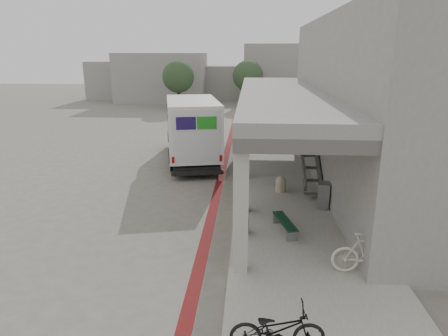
# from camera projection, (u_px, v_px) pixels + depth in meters

# --- Properties ---
(ground) EXTENTS (120.00, 120.00, 0.00)m
(ground) POSITION_uv_depth(u_px,v_px,m) (182.00, 218.00, 13.89)
(ground) COLOR #655E56
(ground) RESTS_ON ground
(bike_lane_stripe) EXTENTS (0.35, 40.00, 0.01)m
(bike_lane_stripe) POSITION_uv_depth(u_px,v_px,m) (216.00, 198.00, 15.74)
(bike_lane_stripe) COLOR #5D1212
(bike_lane_stripe) RESTS_ON ground
(sidewalk) EXTENTS (4.40, 28.00, 0.12)m
(sidewalk) POSITION_uv_depth(u_px,v_px,m) (298.00, 219.00, 13.62)
(sidewalk) COLOR gray
(sidewalk) RESTS_ON ground
(transit_building) EXTENTS (7.60, 17.00, 7.00)m
(transit_building) POSITION_uv_depth(u_px,v_px,m) (358.00, 105.00, 16.83)
(transit_building) COLOR gray
(transit_building) RESTS_ON ground
(distant_backdrop) EXTENTS (28.00, 10.00, 6.50)m
(distant_backdrop) POSITION_uv_depth(u_px,v_px,m) (208.00, 77.00, 47.71)
(distant_backdrop) COLOR gray
(distant_backdrop) RESTS_ON ground
(tree_left) EXTENTS (3.20, 3.20, 4.80)m
(tree_left) POSITION_uv_depth(u_px,v_px,m) (178.00, 77.00, 40.16)
(tree_left) COLOR #38281C
(tree_left) RESTS_ON ground
(tree_mid) EXTENTS (3.20, 3.20, 4.80)m
(tree_mid) POSITION_uv_depth(u_px,v_px,m) (248.00, 76.00, 41.63)
(tree_mid) COLOR #38281C
(tree_mid) RESTS_ON ground
(tree_right) EXTENTS (3.20, 3.20, 4.80)m
(tree_right) POSITION_uv_depth(u_px,v_px,m) (327.00, 77.00, 40.17)
(tree_right) COLOR #38281C
(tree_right) RESTS_ON ground
(fedex_truck) EXTENTS (3.85, 8.04, 3.30)m
(fedex_truck) POSITION_uv_depth(u_px,v_px,m) (191.00, 127.00, 21.00)
(fedex_truck) COLOR black
(fedex_truck) RESTS_ON ground
(bench) EXTENTS (0.71, 1.63, 0.37)m
(bench) POSITION_uv_depth(u_px,v_px,m) (285.00, 224.00, 12.48)
(bench) COLOR slate
(bench) RESTS_ON sidewalk
(bollard_near) EXTENTS (0.45, 0.45, 0.67)m
(bollard_near) POSITION_uv_depth(u_px,v_px,m) (242.00, 223.00, 12.35)
(bollard_near) COLOR #9C9477
(bollard_near) RESTS_ON sidewalk
(bollard_far) EXTENTS (0.42, 0.42, 0.63)m
(bollard_far) POSITION_uv_depth(u_px,v_px,m) (281.00, 184.00, 16.12)
(bollard_far) COLOR tan
(bollard_far) RESTS_ON sidewalk
(utility_cabinet) EXTENTS (0.53, 0.63, 0.92)m
(utility_cabinet) POSITION_uv_depth(u_px,v_px,m) (324.00, 195.00, 14.40)
(utility_cabinet) COLOR slate
(utility_cabinet) RESTS_ON sidewalk
(bicycle_black) EXTENTS (1.82, 0.71, 0.94)m
(bicycle_black) POSITION_uv_depth(u_px,v_px,m) (277.00, 329.00, 7.42)
(bicycle_black) COLOR black
(bicycle_black) RESTS_ON sidewalk
(bicycle_cream) EXTENTS (1.88, 0.62, 1.11)m
(bicycle_cream) POSITION_uv_depth(u_px,v_px,m) (369.00, 254.00, 10.01)
(bicycle_cream) COLOR beige
(bicycle_cream) RESTS_ON sidewalk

